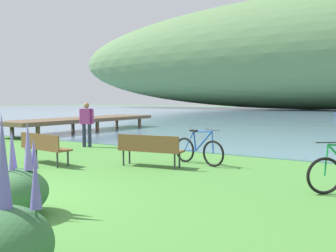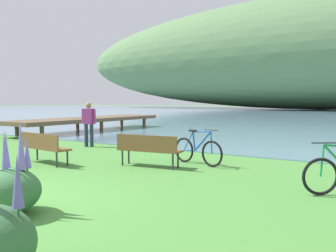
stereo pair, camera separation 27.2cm
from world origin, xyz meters
TOP-DOWN VIEW (x-y plane):
  - bay_water at (0.00, 47.43)m, footprint 180.00×80.00m
  - distant_hillside at (-6.69, 68.12)m, footprint 109.73×28.00m
  - park_bench_near_camera at (0.37, 4.34)m, footprint 1.85×0.73m
  - park_bench_further_along at (-2.40, 3.12)m, footprint 1.84×0.68m
  - bicycle_leaning_near_bench at (1.30, 5.40)m, footprint 1.73×0.48m
  - person_at_shoreline at (-4.06, 6.52)m, footprint 0.59×0.31m
  - echium_bush_closest_to_camera at (0.88, -0.14)m, footprint 1.06×1.06m
  - pier_dock at (-9.00, 11.43)m, footprint 2.40×10.00m

SIDE VIEW (x-z plane):
  - bay_water at x=0.00m, z-range 0.00..0.04m
  - bicycle_leaning_near_bench at x=1.30m, z-range -0.11..0.90m
  - echium_bush_closest_to_camera at x=0.88m, z-range -0.34..1.15m
  - park_bench_near_camera at x=0.37m, z-range 0.08..0.96m
  - park_bench_further_along at x=-2.40m, z-range 0.08..0.96m
  - pier_dock at x=-9.00m, z-range 0.29..1.09m
  - person_at_shoreline at x=-4.06m, z-range 0.12..1.83m
  - distant_hillside at x=-6.69m, z-range 0.04..21.42m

